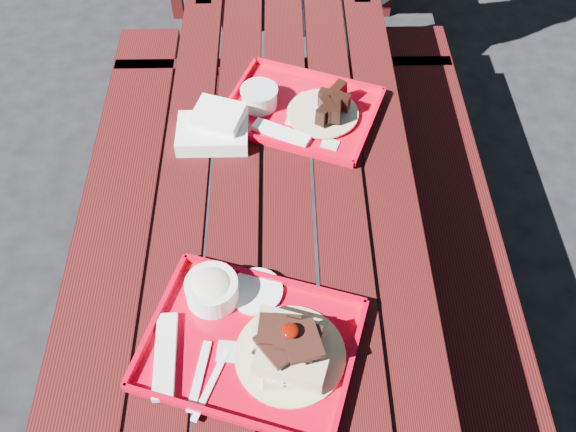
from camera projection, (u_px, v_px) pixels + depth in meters
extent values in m
plane|color=black|center=(287.00, 320.00, 2.42)|extent=(60.00, 60.00, 0.00)
cube|color=#410C0E|center=(183.00, 196.00, 1.84)|extent=(0.14, 2.40, 0.04)
cube|color=#410C0E|center=(235.00, 195.00, 1.84)|extent=(0.14, 2.40, 0.04)
cube|color=#410C0E|center=(287.00, 195.00, 1.85)|extent=(0.14, 2.40, 0.04)
cube|color=#410C0E|center=(339.00, 194.00, 1.85)|extent=(0.14, 2.40, 0.04)
cube|color=#410C0E|center=(391.00, 193.00, 1.85)|extent=(0.14, 2.40, 0.04)
cube|color=#410C0E|center=(108.00, 257.00, 2.08)|extent=(0.25, 2.40, 0.04)
cube|color=#410C0E|center=(150.00, 126.00, 2.77)|extent=(0.06, 0.06, 0.42)
cube|color=#410C0E|center=(465.00, 252.00, 2.09)|extent=(0.25, 2.40, 0.04)
cube|color=#410C0E|center=(418.00, 123.00, 2.78)|extent=(0.06, 0.06, 0.42)
cube|color=#410C0E|center=(213.00, 77.00, 2.72)|extent=(0.06, 0.06, 0.75)
cube|color=#410C0E|center=(354.00, 76.00, 2.72)|extent=(0.06, 0.06, 0.75)
cube|color=#410C0E|center=(283.00, 66.00, 2.68)|extent=(1.40, 0.06, 0.04)
cube|color=#C4001A|center=(251.00, 346.00, 1.52)|extent=(0.57, 0.50, 0.01)
cube|color=#C4001A|center=(274.00, 279.00, 1.62)|extent=(0.46, 0.16, 0.02)
cube|color=#C4001A|center=(223.00, 416.00, 1.40)|extent=(0.46, 0.16, 0.02)
cube|color=#C4001A|center=(350.00, 369.00, 1.46)|extent=(0.12, 0.36, 0.02)
cube|color=#C4001A|center=(157.00, 317.00, 1.55)|extent=(0.12, 0.36, 0.02)
cylinder|color=#C0B188|center=(290.00, 355.00, 1.49)|extent=(0.26, 0.26, 0.01)
cube|color=tan|center=(291.00, 366.00, 1.44)|extent=(0.18, 0.12, 0.05)
cube|color=tan|center=(290.00, 331.00, 1.49)|extent=(0.18, 0.12, 0.05)
ellipsoid|color=#560901|center=(290.00, 328.00, 1.39)|extent=(0.04, 0.04, 0.02)
cylinder|color=white|center=(212.00, 290.00, 1.57)|extent=(0.13, 0.13, 0.07)
ellipsoid|color=beige|center=(211.00, 286.00, 1.55)|extent=(0.11, 0.11, 0.05)
cylinder|color=white|center=(256.00, 291.00, 1.60)|extent=(0.13, 0.13, 0.01)
cube|color=white|center=(165.00, 356.00, 1.49)|extent=(0.06, 0.22, 0.02)
cube|color=white|center=(199.00, 376.00, 1.46)|extent=(0.05, 0.17, 0.01)
cube|color=white|center=(211.00, 384.00, 1.45)|extent=(0.08, 0.18, 0.01)
cube|color=silver|center=(228.00, 352.00, 1.50)|extent=(0.06, 0.06, 0.00)
cube|color=red|center=(301.00, 112.00, 2.03)|extent=(0.54, 0.48, 0.01)
cube|color=red|center=(319.00, 75.00, 2.11)|extent=(0.42, 0.17, 0.02)
cube|color=red|center=(282.00, 145.00, 1.91)|extent=(0.42, 0.17, 0.02)
cube|color=red|center=(370.00, 125.00, 1.97)|extent=(0.14, 0.33, 0.02)
cube|color=red|center=(236.00, 92.00, 2.06)|extent=(0.14, 0.33, 0.02)
cube|color=white|center=(316.00, 113.00, 2.01)|extent=(0.20, 0.20, 0.01)
cylinder|color=#CBB28E|center=(323.00, 113.00, 2.00)|extent=(0.22, 0.22, 0.01)
cylinder|color=silver|center=(259.00, 98.00, 2.02)|extent=(0.11, 0.11, 0.06)
cylinder|color=silver|center=(259.00, 90.00, 1.99)|extent=(0.12, 0.12, 0.01)
cube|color=silver|center=(281.00, 133.00, 1.95)|extent=(0.18, 0.12, 0.02)
cube|color=silver|center=(330.00, 144.00, 1.93)|extent=(0.06, 0.06, 0.00)
cube|color=white|center=(213.00, 133.00, 1.94)|extent=(0.21, 0.16, 0.05)
cube|color=white|center=(218.00, 116.00, 1.92)|extent=(0.18, 0.16, 0.04)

